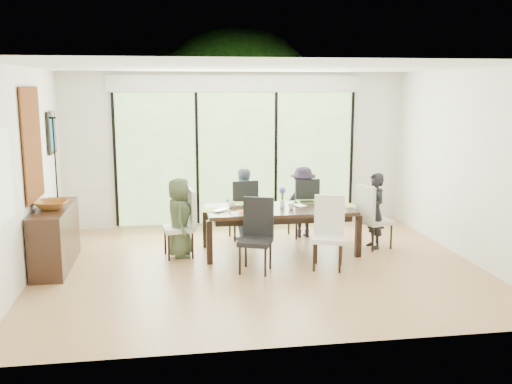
{
  "coord_description": "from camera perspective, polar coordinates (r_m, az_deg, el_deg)",
  "views": [
    {
      "loc": [
        -1.19,
        -7.47,
        2.45
      ],
      "look_at": [
        0.0,
        0.25,
        1.0
      ],
      "focal_mm": 40.0,
      "sensor_mm": 36.0,
      "label": 1
    }
  ],
  "objects": [
    {
      "name": "sideboard",
      "position": [
        8.29,
        -19.44,
        -4.28
      ],
      "size": [
        0.42,
        1.49,
        0.84
      ],
      "primitive_type": "cube",
      "color": "black",
      "rests_on": "floor"
    },
    {
      "name": "hyacinth_stems",
      "position": [
        8.49,
        2.66,
        -0.44
      ],
      "size": [
        0.04,
        0.04,
        0.14
      ],
      "primitive_type": "cylinder",
      "color": "#337226",
      "rests_on": "table_top"
    },
    {
      "name": "blinds_header",
      "position": [
        10.01,
        -1.97,
        10.79
      ],
      "size": [
        4.4,
        0.06,
        0.28
      ],
      "primitive_type": "cube",
      "color": "white",
      "rests_on": "wall_back"
    },
    {
      "name": "foliage_right",
      "position": [
        12.98,
        6.43,
        5.19
      ],
      "size": [
        2.8,
        2.8,
        2.8
      ],
      "primitive_type": "sphere",
      "color": "#14380F",
      "rests_on": "ground"
    },
    {
      "name": "chair_left_end",
      "position": [
        8.35,
        -7.79,
        -3.12
      ],
      "size": [
        0.47,
        0.47,
        0.99
      ],
      "primitive_type": null,
      "rotation": [
        0.0,
        0.0,
        -1.42
      ],
      "color": "silver",
      "rests_on": "floor"
    },
    {
      "name": "tapestry",
      "position": [
        8.11,
        -21.47,
        4.47
      ],
      "size": [
        0.02,
        1.0,
        1.5
      ],
      "primitive_type": "cube",
      "color": "#974316",
      "rests_on": "wall_left"
    },
    {
      "name": "candlestick_shaft",
      "position": [
        8.44,
        -19.44,
        3.09
      ],
      "size": [
        0.02,
        0.02,
        1.17
      ],
      "primitive_type": "cylinder",
      "color": "black",
      "rests_on": "sideboard"
    },
    {
      "name": "foliage_mid",
      "position": [
        13.39,
        -1.96,
        7.73
      ],
      "size": [
        4.0,
        4.0,
        4.0
      ],
      "primitive_type": "sphere",
      "color": "#14380F",
      "rests_on": "ground"
    },
    {
      "name": "person_far_left",
      "position": [
        9.21,
        -1.36,
        -1.19
      ],
      "size": [
        0.57,
        0.39,
        1.16
      ],
      "primitive_type": "imported",
      "rotation": [
        0.0,
        0.0,
        3.24
      ],
      "color": "#708AA1",
      "rests_on": "floor"
    },
    {
      "name": "art_frame",
      "position": [
        9.37,
        -19.78,
        5.61
      ],
      "size": [
        0.03,
        0.55,
        0.65
      ],
      "primitive_type": "cube",
      "color": "black",
      "rests_on": "wall_left"
    },
    {
      "name": "chair_far_left",
      "position": [
        9.25,
        -1.38,
        -1.69
      ],
      "size": [
        0.46,
        0.46,
        0.99
      ],
      "primitive_type": null,
      "rotation": [
        0.0,
        0.0,
        3.27
      ],
      "color": "black",
      "rests_on": "floor"
    },
    {
      "name": "placemat_paper",
      "position": [
        8.09,
        -1.03,
        -2.14
      ],
      "size": [
        0.4,
        0.29,
        0.01
      ],
      "primitive_type": "cube",
      "color": "white",
      "rests_on": "table_top"
    },
    {
      "name": "placemat_right",
      "position": [
        8.7,
        8.54,
        -1.36
      ],
      "size": [
        0.4,
        0.29,
        0.01
      ],
      "primitive_type": "cube",
      "color": "#9FB741",
      "rests_on": "table_top"
    },
    {
      "name": "candlestick_base",
      "position": [
        8.53,
        -19.2,
        -0.83
      ],
      "size": [
        0.09,
        0.09,
        0.04
      ],
      "primitive_type": "cylinder",
      "color": "black",
      "rests_on": "sideboard"
    },
    {
      "name": "table_leg_br",
      "position": [
        9.21,
        8.46,
        -3.03
      ],
      "size": [
        0.08,
        0.08,
        0.62
      ],
      "primitive_type": "cube",
      "color": "black",
      "rests_on": "floor"
    },
    {
      "name": "wall_front",
      "position": [
        5.22,
        4.63,
        -1.69
      ],
      "size": [
        6.0,
        0.02,
        2.7
      ],
      "primitive_type": "cube",
      "color": "white",
      "rests_on": "floor"
    },
    {
      "name": "floor",
      "position": [
        7.96,
        0.28,
        -7.46
      ],
      "size": [
        6.0,
        5.0,
        0.01
      ],
      "primitive_type": "cube",
      "color": "#9C663E",
      "rests_on": "ground"
    },
    {
      "name": "person_right_end",
      "position": [
        8.89,
        11.79,
        -1.85
      ],
      "size": [
        0.39,
        0.57,
        1.16
      ],
      "primitive_type": "imported",
      "rotation": [
        0.0,
        0.0,
        -1.47
      ],
      "color": "black",
      "rests_on": "floor"
    },
    {
      "name": "foliage_far",
      "position": [
        14.01,
        -6.39,
        7.06
      ],
      "size": [
        3.6,
        3.6,
        3.6
      ],
      "primitive_type": "sphere",
      "color": "#14380F",
      "rests_on": "ground"
    },
    {
      "name": "table_top",
      "position": [
        8.47,
        2.39,
        -1.78
      ],
      "size": [
        2.16,
        0.99,
        0.05
      ],
      "primitive_type": "cube",
      "color": "black",
      "rests_on": "floor"
    },
    {
      "name": "chair_right_end",
      "position": [
        8.91,
        11.89,
        -2.39
      ],
      "size": [
        0.52,
        0.52,
        0.99
      ],
      "primitive_type": null,
      "rotation": [
        0.0,
        0.0,
        1.87
      ],
      "color": "beige",
      "rests_on": "floor"
    },
    {
      "name": "table_leg_fr",
      "position": [
        8.42,
        10.19,
        -4.37
      ],
      "size": [
        0.08,
        0.08,
        0.62
      ],
      "primitive_type": "cube",
      "color": "black",
      "rests_on": "floor"
    },
    {
      "name": "cup_c",
      "position": [
        8.74,
        7.42,
        -1.0
      ],
      "size": [
        0.12,
        0.12,
        0.09
      ],
      "primitive_type": "imported",
      "rotation": [
        0.0,
        0.0,
        3.1
      ],
      "color": "white",
      "rests_on": "table_top"
    },
    {
      "name": "laptop",
      "position": [
        8.25,
        -3.29,
        -1.85
      ],
      "size": [
        0.34,
        0.35,
        0.02
      ],
      "primitive_type": "imported",
      "rotation": [
        0.0,
        0.0,
        0.85
      ],
      "color": "silver",
      "rests_on": "table_top"
    },
    {
      "name": "tablet_far_l",
      "position": [
        8.74,
        -0.31,
        -1.13
      ],
      "size": [
        0.23,
        0.16,
        0.01
      ],
      "primitive_type": "cube",
      "color": "black",
      "rests_on": "table_top"
    },
    {
      "name": "foliage_left",
      "position": [
        12.73,
        -11.55,
        5.75
      ],
      "size": [
        3.2,
        3.2,
        3.2
      ],
      "primitive_type": "sphere",
      "color": "#14380F",
      "rests_on": "ground"
    },
    {
      "name": "art_canvas",
      "position": [
        9.37,
        -19.66,
        5.62
      ],
      "size": [
        0.01,
        0.45,
        0.55
      ],
      "primitive_type": "cube",
      "color": "#1B4956",
      "rests_on": "wall_left"
    },
    {
      "name": "bowl",
      "position": [
        8.09,
        -19.78,
        -1.2
      ],
      "size": [
        0.44,
        0.44,
        0.11
      ],
      "primitive_type": "imported",
      "color": "brown",
      "rests_on": "sideboard"
    },
    {
      "name": "book",
      "position": [
        8.56,
        3.96,
        -1.42
      ],
      "size": [
        0.22,
        0.25,
        0.02
      ],
      "primitive_type": "imported",
      "rotation": [
        0.0,
        0.0,
        0.45
      ],
      "color": "white",
      "rests_on": "table_top"
    },
    {
      "name": "mullion_d",
      "position": [
        10.54,
        9.51,
        3.56
      ],
      "size": [
        0.05,
        0.04,
        2.3
      ],
      "primitive_type": "cube",
      "color": "black",
      "rests_on": "wall_back"
    },
    {
      "name": "chair_near_left",
      "position": [
        7.59,
        -0.07,
        -4.41
      ],
      "size": [
        0.54,
        0.54,
        0.99
      ],
      "primitive_type": null,
      "rotation": [
        0.0,
        0.0,
        -0.37
      ],
      "color": "black",
      "rests_on": "floor"
    },
    {
      "name": "cup_b",
      "position": [
        8.39,
        3.53,
        -1.43
      ],
      "size": [
        0.12,
        0.12,
        0.08
      ],
      "primitive_type": "imported",
      "rotation": [
        0.0,
        0.0,
        2.12
      ],
      "color": "white",
      "rests_on": "table_top"
    },
    {
      "name": "platter_snacks",
      "position": [
        8.08,
        -1.03,
        -1.94
      ],
      "size": [
        0.18,
        0.18,
        0.01
      ],
      "primitive_type": "cube",
      "color": "orange",
      "rests_on": "table_top"
    },
    {
      "name": "vase",
      "position": [
        8.51,
        2.65,
        -1.16
      ],
      "size": [
        0.07,
        0.07,
        0.11
      ],
      "primitive_type": "cylinder",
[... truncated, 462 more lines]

